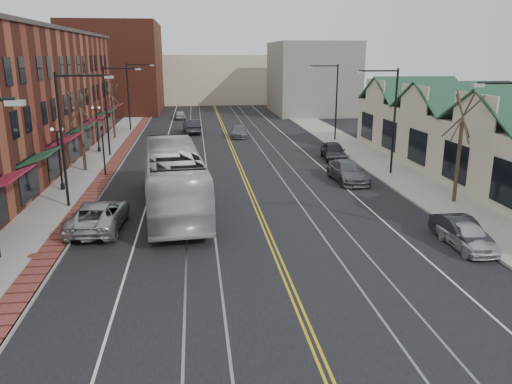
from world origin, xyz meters
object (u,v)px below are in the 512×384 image
object	(u,v)px
parked_car_a	(467,235)
parked_car_b	(460,231)
parked_car_d	(334,151)
transit_bus	(174,178)
parked_car_c	(348,172)
parked_suv	(98,215)

from	to	relation	value
parked_car_a	parked_car_b	bearing A→B (deg)	90.34
parked_car_b	parked_car_d	world-z (taller)	parked_car_d
transit_bus	parked_car_b	distance (m)	16.25
parked_car_a	parked_car_c	bearing A→B (deg)	97.90
parked_car_a	parked_car_b	size ratio (longest dim) A/B	0.98
parked_car_b	parked_car_c	xyz separation A→B (m)	(-1.80, 12.94, 0.09)
parked_suv	parked_car_c	xyz separation A→B (m)	(16.43, 8.56, -0.04)
parked_car_b	parked_car_c	size ratio (longest dim) A/B	0.78
parked_car_c	parked_car_a	bearing A→B (deg)	-84.43
parked_car_c	transit_bus	bearing A→B (deg)	-158.92
parked_car_a	parked_car_b	world-z (taller)	parked_car_a
parked_suv	parked_car_a	xyz separation A→B (m)	(18.23, -4.99, -0.12)
parked_car_a	transit_bus	bearing A→B (deg)	150.44
transit_bus	parked_car_d	size ratio (longest dim) A/B	2.99
parked_car_c	parked_car_d	world-z (taller)	parked_car_d
parked_suv	parked_car_b	world-z (taller)	parked_suv
parked_car_d	parked_car_a	bearing A→B (deg)	-83.25
parked_car_a	parked_car_c	xyz separation A→B (m)	(-1.80, 13.55, 0.08)
parked_car_c	parked_car_d	bearing A→B (deg)	80.03
transit_bus	parked_car_c	size ratio (longest dim) A/B	2.67
parked_car_b	parked_car_c	bearing A→B (deg)	97.23
parked_car_b	parked_car_c	world-z (taller)	parked_car_c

